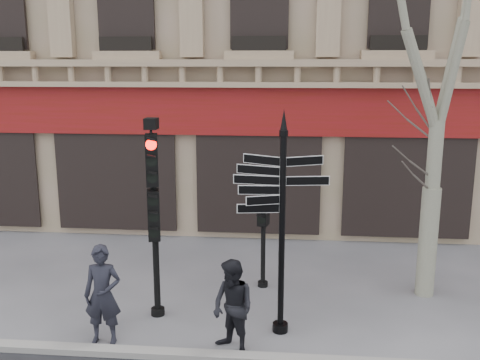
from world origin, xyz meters
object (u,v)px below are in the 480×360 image
object	(u,v)px
traffic_signal_secondary	(263,216)
pedestrian_a	(103,295)
fingerpost	(283,186)
traffic_signal_main	(154,194)
pedestrian_b	(233,308)

from	to	relation	value
traffic_signal_secondary	pedestrian_a	distance (m)	3.84
fingerpost	traffic_signal_main	size ratio (longest dim) A/B	1.06
fingerpost	pedestrian_a	bearing A→B (deg)	-166.00
traffic_signal_main	fingerpost	bearing A→B (deg)	-24.08
fingerpost	pedestrian_b	xyz separation A→B (m)	(-0.79, -0.80, -1.93)
fingerpost	pedestrian_a	size ratio (longest dim) A/B	2.28
traffic_signal_secondary	pedestrian_a	world-z (taller)	traffic_signal_secondary
traffic_signal_secondary	pedestrian_b	size ratio (longest dim) A/B	1.40
traffic_signal_main	pedestrian_a	bearing A→B (deg)	-135.19
pedestrian_a	pedestrian_b	distance (m)	2.30
traffic_signal_secondary	pedestrian_b	world-z (taller)	traffic_signal_secondary
fingerpost	traffic_signal_secondary	distance (m)	2.35
traffic_signal_secondary	pedestrian_b	distance (m)	2.94
traffic_signal_secondary	pedestrian_a	xyz separation A→B (m)	(-2.67, -2.67, -0.71)
fingerpost	traffic_signal_main	world-z (taller)	fingerpost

